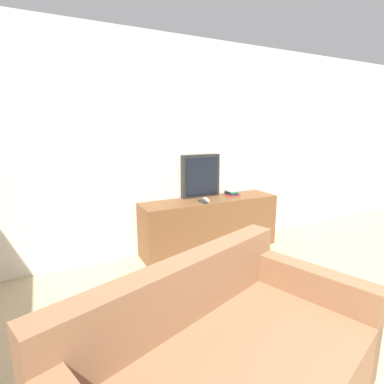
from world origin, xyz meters
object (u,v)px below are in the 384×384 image
Objects in this scene: tv_stand at (210,225)px; television at (201,176)px; remote_on_stand at (206,199)px; remote_secondary at (203,202)px; book_stack at (232,192)px; couch at (227,375)px.

television reaches higher than tv_stand.
television is at bearing 80.25° from remote_on_stand.
remote_on_stand is (-0.08, -0.04, 0.35)m from tv_stand.
book_stack is at bearing 18.05° from remote_secondary.
tv_stand is at bearing -74.63° from television.
tv_stand is at bearing 33.21° from remote_secondary.
couch is (-1.04, -2.22, -0.67)m from television.
remote_secondary reaches higher than tv_stand.
book_stack is 1.37× the size of remote_secondary.
television reaches higher than book_stack.
remote_on_stand is at bearing -167.75° from book_stack.
couch is 8.99× the size of book_stack.
book_stack reaches higher than remote_secondary.
tv_stand is 0.36m from remote_on_stand.
remote_on_stand is 1.12× the size of remote_secondary.
television is (-0.05, 0.18, 0.61)m from tv_stand.
tv_stand is at bearing 43.48° from couch.
book_stack is at bearing 12.25° from remote_on_stand.
television is 3.15× the size of remote_on_stand.
couch is 2.18m from remote_secondary.
couch is at bearing -118.05° from tv_stand.
remote_secondary is (-0.09, -0.08, 0.00)m from remote_on_stand.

